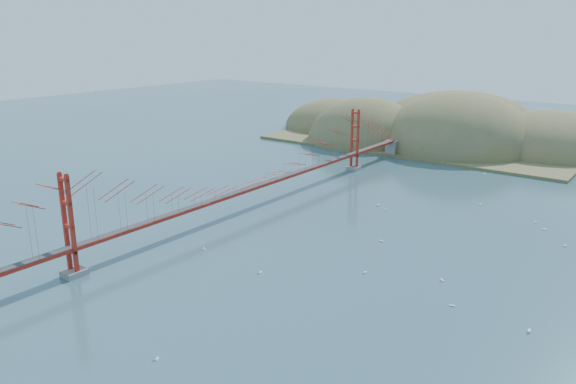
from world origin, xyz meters
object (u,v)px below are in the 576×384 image
Objects in this scene: sailboat_0 at (260,272)px; sailboat_2 at (382,240)px; bridge at (252,163)px; sailboat_1 at (442,279)px.

sailboat_0 is 17.83m from sailboat_2.
bridge is 24.44m from sailboat_0.
sailboat_2 reaches higher than sailboat_0.
sailboat_2 is (-10.72, 6.43, -0.00)m from sailboat_1.
sailboat_2 is at bearing 149.06° from sailboat_1.
sailboat_0 is at bearing -110.48° from sailboat_2.
sailboat_0 is 0.99× the size of sailboat_2.
sailboat_1 is 12.50m from sailboat_2.
sailboat_1 is (32.83, -6.99, -6.86)m from bridge.
sailboat_2 is at bearing -1.47° from bridge.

